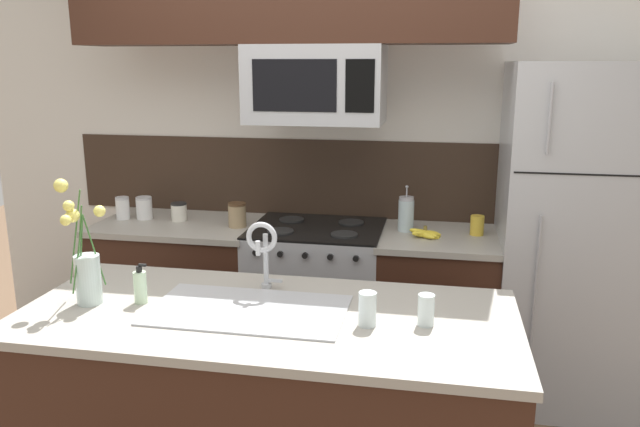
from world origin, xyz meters
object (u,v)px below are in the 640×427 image
at_px(coffee_tin, 477,225).
at_px(dish_soap_bottle, 140,287).
at_px(storage_jar_medium, 144,208).
at_px(spare_glass, 426,310).
at_px(storage_jar_tall, 123,208).
at_px(storage_jar_short, 179,212).
at_px(french_press, 406,214).
at_px(microwave, 316,84).
at_px(storage_jar_squat, 237,215).
at_px(sink_faucet, 263,246).
at_px(drinking_glass, 367,309).
at_px(banana_bunch, 425,234).
at_px(refrigerator, 574,238).
at_px(flower_vase, 86,268).
at_px(stove_range, 317,301).

relative_size(coffee_tin, dish_soap_bottle, 0.67).
xyz_separation_m(storage_jar_medium, spare_glass, (1.75, -1.30, -0.01)).
height_order(storage_jar_tall, storage_jar_short, storage_jar_tall).
bearing_deg(coffee_tin, french_press, 178.56).
bearing_deg(storage_jar_short, dish_soap_bottle, -73.06).
xyz_separation_m(microwave, storage_jar_squat, (-0.47, -0.01, -0.75)).
bearing_deg(storage_jar_squat, sink_faucet, -65.90).
height_order(storage_jar_squat, dish_soap_bottle, dish_soap_bottle).
relative_size(storage_jar_tall, sink_faucet, 0.45).
xyz_separation_m(storage_jar_squat, drinking_glass, (0.92, -1.26, -0.01)).
bearing_deg(banana_bunch, french_press, 133.51).
xyz_separation_m(storage_jar_tall, spare_glass, (1.88, -1.27, -0.01)).
xyz_separation_m(refrigerator, banana_bunch, (-0.79, -0.08, 0.00)).
distance_m(refrigerator, sink_faucet, 1.79).
xyz_separation_m(dish_soap_bottle, drinking_glass, (0.92, -0.05, -0.00)).
height_order(storage_jar_medium, flower_vase, flower_vase).
xyz_separation_m(storage_jar_squat, flower_vase, (-0.21, -1.26, 0.08)).
bearing_deg(dish_soap_bottle, sink_faucet, 26.02).
bearing_deg(storage_jar_tall, storage_jar_squat, -3.47).
bearing_deg(storage_jar_short, storage_jar_squat, -10.54).
bearing_deg(dish_soap_bottle, spare_glass, -0.25).
xyz_separation_m(storage_jar_short, coffee_tin, (1.77, 0.01, -0.00)).
height_order(stove_range, banana_bunch, banana_bunch).
bearing_deg(storage_jar_tall, banana_bunch, -2.19).
relative_size(storage_jar_medium, storage_jar_short, 1.24).
distance_m(storage_jar_squat, flower_vase, 1.28).
height_order(storage_jar_tall, storage_jar_squat, storage_jar_squat).
xyz_separation_m(storage_jar_squat, sink_faucet, (0.45, -1.00, 0.13)).
relative_size(refrigerator, french_press, 6.95).
distance_m(sink_faucet, dish_soap_bottle, 0.52).
xyz_separation_m(storage_jar_squat, coffee_tin, (1.37, 0.09, -0.02)).
distance_m(microwave, storage_jar_squat, 0.89).
height_order(coffee_tin, sink_faucet, sink_faucet).
height_order(storage_jar_medium, storage_jar_short, storage_jar_medium).
height_order(storage_jar_tall, storage_jar_medium, same).
distance_m(storage_jar_medium, storage_jar_squat, 0.63).
xyz_separation_m(refrigerator, flower_vase, (-2.09, -1.31, 0.13)).
distance_m(banana_bunch, coffee_tin, 0.31).
relative_size(microwave, refrigerator, 0.40).
relative_size(microwave, coffee_tin, 6.77).
distance_m(storage_jar_tall, coffee_tin, 2.13).
relative_size(storage_jar_medium, spare_glass, 1.16).
distance_m(microwave, spare_glass, 1.59).
relative_size(storage_jar_medium, french_press, 0.52).
distance_m(stove_range, spare_glass, 1.51).
bearing_deg(flower_vase, sink_faucet, 21.72).
height_order(coffee_tin, dish_soap_bottle, dish_soap_bottle).
distance_m(storage_jar_short, coffee_tin, 1.77).
distance_m(sink_faucet, spare_glass, 0.73).
height_order(storage_jar_squat, spare_glass, storage_jar_squat).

